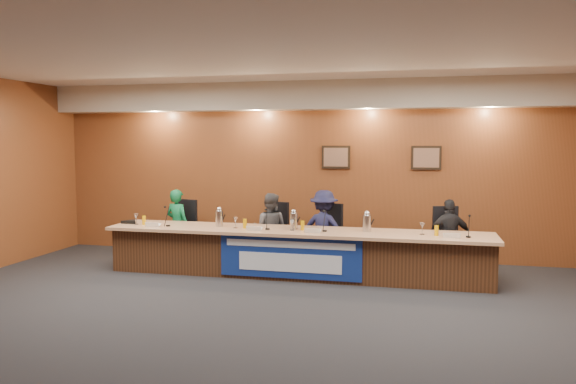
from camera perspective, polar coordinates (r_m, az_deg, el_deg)
name	(u,v)px	position (r m, az deg, el deg)	size (l,w,h in m)	color
floor	(251,323)	(6.82, -3.74, -13.12)	(10.00, 10.00, 0.00)	black
ceiling	(250,47)	(6.56, -3.91, 14.45)	(10.00, 8.00, 0.04)	silver
wall_back	(315,170)	(10.38, 2.72, 2.20)	(10.00, 0.04, 3.20)	brown
soffit	(312,96)	(10.15, 2.49, 9.76)	(10.00, 0.50, 0.50)	beige
dais_body	(296,254)	(8.98, 0.78, -6.32)	(6.00, 0.80, 0.70)	#432614
dais_top	(295,231)	(8.86, 0.71, -4.00)	(6.10, 0.95, 0.05)	tan
banner	(290,257)	(8.58, 0.17, -6.66)	(2.20, 0.02, 0.65)	navy
banner_text_upper	(290,245)	(8.53, 0.15, -5.36)	(2.00, 0.01, 0.10)	silver
banner_text_lower	(290,263)	(8.58, 0.15, -7.20)	(1.60, 0.01, 0.28)	silver
wall_photo_left	(336,157)	(10.27, 4.89, 3.55)	(0.52, 0.04, 0.42)	black
wall_photo_right	(426,158)	(10.16, 13.86, 3.40)	(0.52, 0.04, 0.42)	black
panelist_a	(177,225)	(10.26, -11.17, -3.31)	(0.47, 0.31, 1.29)	#0E5F34
panelist_b	(270,229)	(9.68, -1.84, -3.81)	(0.61, 0.48, 1.26)	#47484C
panelist_c	(324,229)	(9.47, 3.67, -3.81)	(0.85, 0.49, 1.32)	#161736
panelist_d	(450,237)	(9.36, 16.10, -4.43)	(0.72, 0.30, 1.22)	black
office_chair_a	(180,233)	(10.37, -10.92, -4.12)	(0.48, 0.48, 0.08)	black
office_chair_b	(272,237)	(9.80, -1.69, -4.57)	(0.48, 0.48, 0.08)	black
office_chair_c	(325,239)	(9.60, 3.76, -4.79)	(0.48, 0.48, 0.08)	black
office_chair_d	(449,244)	(9.48, 16.05, -5.11)	(0.48, 0.48, 0.08)	black
nameplate_a	(152,224)	(9.40, -13.65, -3.20)	(0.24, 0.06, 0.09)	white
microphone_a	(168,226)	(9.42, -12.09, -3.36)	(0.07, 0.07, 0.02)	black
juice_glass_a	(144,220)	(9.68, -14.42, -2.79)	(0.06, 0.06, 0.15)	#E1A204
water_glass_a	(136,219)	(9.73, -15.17, -2.67)	(0.08, 0.08, 0.18)	silver
nameplate_b	(254,228)	(8.76, -3.52, -3.66)	(0.24, 0.06, 0.09)	white
microphone_b	(267,229)	(8.87, -2.10, -3.77)	(0.07, 0.07, 0.02)	black
juice_glass_b	(245,224)	(9.02, -4.40, -3.22)	(0.06, 0.06, 0.15)	#E1A204
water_glass_b	(236,223)	(9.04, -5.35, -3.11)	(0.08, 0.08, 0.18)	silver
nameplate_c	(312,230)	(8.53, 2.47, -3.89)	(0.24, 0.06, 0.09)	white
microphone_c	(325,231)	(8.70, 3.74, -3.96)	(0.07, 0.07, 0.02)	black
juice_glass_c	(303,225)	(8.80, 1.49, -3.42)	(0.06, 0.06, 0.15)	#E1A204
water_glass_c	(292,225)	(8.78, 0.43, -3.34)	(0.08, 0.08, 0.18)	silver
nameplate_d	(452,235)	(8.42, 16.31, -4.22)	(0.24, 0.06, 0.09)	white
microphone_d	(468,237)	(8.56, 17.85, -4.35)	(0.07, 0.07, 0.02)	black
juice_glass_d	(436,231)	(8.59, 14.85, -3.81)	(0.06, 0.06, 0.15)	#E1A204
water_glass_d	(422,229)	(8.61, 13.47, -3.64)	(0.08, 0.08, 0.18)	silver
carafe_left	(219,219)	(9.24, -6.99, -2.70)	(0.12, 0.12, 0.26)	silver
carafe_mid	(294,221)	(8.90, 0.59, -2.98)	(0.12, 0.12, 0.26)	silver
carafe_right	(367,223)	(8.74, 8.03, -3.18)	(0.13, 0.13, 0.25)	silver
speakerphone	(130,222)	(9.90, -15.71, -2.94)	(0.32, 0.32, 0.05)	black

